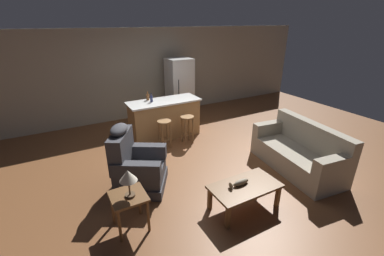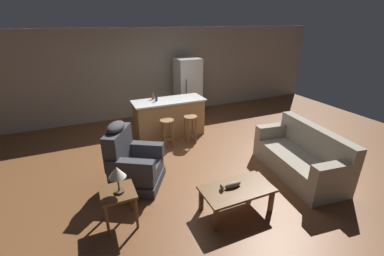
% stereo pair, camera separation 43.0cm
% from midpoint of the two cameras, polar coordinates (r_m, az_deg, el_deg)
% --- Properties ---
extents(ground_plane, '(12.00, 12.00, 0.00)m').
position_cam_midpoint_polar(ground_plane, '(5.66, -2.66, -6.70)').
color(ground_plane, brown).
extents(back_wall, '(12.00, 0.05, 2.60)m').
position_cam_midpoint_polar(back_wall, '(7.99, -13.08, 11.57)').
color(back_wall, '#A89E89').
rests_on(back_wall, ground_plane).
extents(coffee_table, '(1.10, 0.60, 0.42)m').
position_cam_midpoint_polar(coffee_table, '(4.15, 8.70, -13.19)').
color(coffee_table, brown).
rests_on(coffee_table, ground_plane).
extents(fish_figurine, '(0.34, 0.10, 0.10)m').
position_cam_midpoint_polar(fish_figurine, '(4.09, 7.47, -12.08)').
color(fish_figurine, '#4C3823').
rests_on(fish_figurine, coffee_table).
extents(couch, '(1.07, 1.99, 0.94)m').
position_cam_midpoint_polar(couch, '(5.49, 20.70, -5.24)').
color(couch, '#9E937F').
rests_on(couch, ground_plane).
extents(recliner_near_lamp, '(1.15, 1.15, 1.20)m').
position_cam_midpoint_polar(recliner_near_lamp, '(4.70, -15.02, -8.25)').
color(recliner_near_lamp, '#3D3D42').
rests_on(recliner_near_lamp, ground_plane).
extents(end_table, '(0.48, 0.48, 0.56)m').
position_cam_midpoint_polar(end_table, '(3.87, -17.11, -15.35)').
color(end_table, brown).
rests_on(end_table, ground_plane).
extents(table_lamp, '(0.24, 0.24, 0.41)m').
position_cam_midpoint_polar(table_lamp, '(3.62, -17.41, -10.41)').
color(table_lamp, '#4C3823').
rests_on(table_lamp, end_table).
extents(kitchen_island, '(1.80, 0.70, 0.95)m').
position_cam_midpoint_polar(kitchen_island, '(6.58, -7.98, 2.10)').
color(kitchen_island, '#AD7F4C').
rests_on(kitchen_island, ground_plane).
extents(bar_stool_left, '(0.32, 0.32, 0.68)m').
position_cam_midpoint_polar(bar_stool_left, '(5.95, -8.18, -0.30)').
color(bar_stool_left, olive).
rests_on(bar_stool_left, ground_plane).
extents(bar_stool_right, '(0.32, 0.32, 0.68)m').
position_cam_midpoint_polar(bar_stool_right, '(6.16, -3.06, 0.75)').
color(bar_stool_right, olive).
rests_on(bar_stool_right, ground_plane).
extents(refrigerator, '(0.70, 0.69, 1.76)m').
position_cam_midpoint_polar(refrigerator, '(7.90, -4.38, 8.84)').
color(refrigerator, white).
rests_on(refrigerator, ground_plane).
extents(bottle_tall_green, '(0.07, 0.07, 0.21)m').
position_cam_midpoint_polar(bottle_tall_green, '(6.52, -11.71, 6.76)').
color(bottle_tall_green, brown).
rests_on(bottle_tall_green, kitchen_island).
extents(bottle_short_amber, '(0.07, 0.07, 0.22)m').
position_cam_midpoint_polar(bottle_short_amber, '(6.35, -10.95, 6.41)').
color(bottle_short_amber, '#23284C').
rests_on(bottle_short_amber, kitchen_island).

